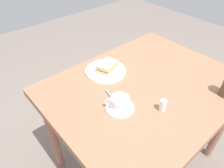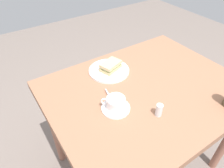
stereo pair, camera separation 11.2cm
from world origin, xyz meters
name	(u,v)px [view 1 (the left image)]	position (x,y,z in m)	size (l,w,h in m)	color
ground_plane	(136,158)	(0.00, 0.00, 0.00)	(6.00, 6.00, 0.00)	slate
dining_table	(144,96)	(0.00, 0.00, 0.69)	(1.09, 0.85, 0.78)	#9A684B
sandwich_plate	(106,71)	(0.09, -0.25, 0.78)	(0.25, 0.25, 0.01)	white
sandwich_front	(107,66)	(0.08, -0.24, 0.81)	(0.14, 0.12, 0.05)	#D2B87D
coffee_saucer	(120,108)	(0.24, 0.04, 0.78)	(0.14, 0.14, 0.01)	white
coffee_cup	(120,102)	(0.24, 0.04, 0.82)	(0.10, 0.10, 0.06)	white
spoon	(112,97)	(0.22, -0.04, 0.79)	(0.03, 0.10, 0.01)	silver
salt_shaker	(163,106)	(0.09, 0.18, 0.81)	(0.03, 0.03, 0.07)	silver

